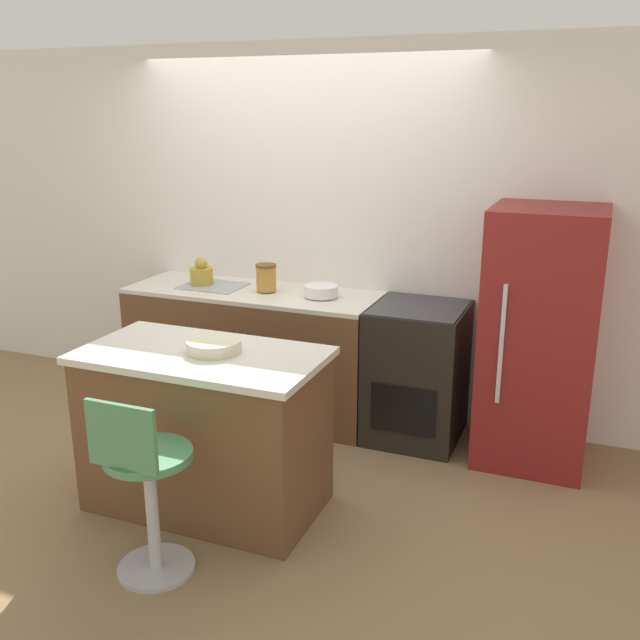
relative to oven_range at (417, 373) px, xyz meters
name	(u,v)px	position (x,y,z in m)	size (l,w,h in m)	color
ground_plane	(268,433)	(-0.95, -0.34, -0.46)	(14.00, 14.00, 0.00)	#8E704C
wall_back	(306,231)	(-0.95, 0.35, 0.84)	(8.00, 0.06, 2.60)	white
back_counter	(254,351)	(-1.22, 0.00, 0.00)	(1.82, 0.64, 0.92)	brown
kitchen_island	(205,429)	(-0.86, -1.29, 0.00)	(1.31, 0.72, 0.91)	brown
oven_range	(417,373)	(0.00, 0.00, 0.00)	(0.60, 0.65, 0.92)	black
refrigerator	(539,338)	(0.76, -0.02, 0.34)	(0.66, 0.70, 1.60)	maroon
stool_chair	(146,487)	(-0.79, -1.95, 0.01)	(0.41, 0.41, 0.94)	#B7B7BC
kettle	(202,274)	(-1.63, 0.01, 0.54)	(0.17, 0.17, 0.20)	#B29333
mixing_bowl	(321,291)	(-0.69, 0.01, 0.50)	(0.23, 0.23, 0.08)	white
canister_jar	(266,277)	(-1.11, 0.01, 0.55)	(0.15, 0.15, 0.19)	#B77F33
fruit_bowl	(214,346)	(-0.80, -1.26, 0.48)	(0.29, 0.29, 0.07)	beige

